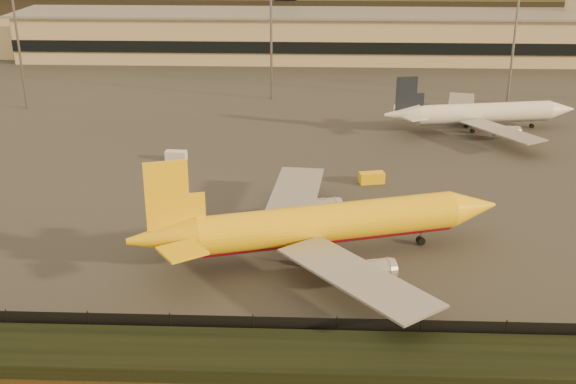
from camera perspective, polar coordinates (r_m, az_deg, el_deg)
ground at (r=82.11m, az=2.24°, el=-6.60°), size 900.00×900.00×0.00m
embankment at (r=67.19m, az=2.17°, el=-12.91°), size 320.00×7.00×1.40m
tarmac at (r=171.82m, az=2.39°, el=8.52°), size 320.00×220.00×0.20m
perimeter_fence at (r=70.21m, az=2.20°, el=-10.66°), size 300.00×0.05×2.20m
terminal_building at (r=201.14m, az=-1.80°, el=12.23°), size 202.00×25.00×12.60m
apron_light_masts at (r=149.99m, az=8.34°, el=12.49°), size 152.20×12.20×25.40m
dhl_cargo_jet at (r=84.31m, az=2.74°, el=-2.63°), size 44.15×42.16×13.45m
white_narrowbody_jet at (r=138.48m, az=14.99°, el=6.00°), size 36.60×35.25×10.55m
gse_vehicle_yellow at (r=108.78m, az=6.63°, el=1.12°), size 3.98×2.44×1.67m
gse_vehicle_white at (r=119.50m, az=-8.84°, el=2.86°), size 3.52×1.75×1.55m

